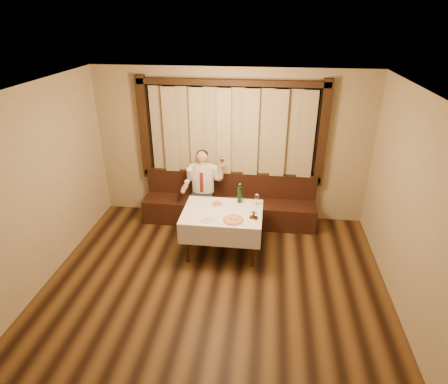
# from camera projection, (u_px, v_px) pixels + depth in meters

# --- Properties ---
(room) EXTENTS (5.01, 6.01, 2.81)m
(room) POSITION_uv_depth(u_px,v_px,m) (215.00, 189.00, 5.00)
(room) COLOR black
(room) RESTS_ON ground
(banquette) EXTENTS (3.20, 0.61, 0.94)m
(banquette) POSITION_uv_depth(u_px,v_px,m) (229.00, 206.00, 7.08)
(banquette) COLOR black
(banquette) RESTS_ON ground
(dining_table) EXTENTS (1.27, 0.97, 0.76)m
(dining_table) POSITION_uv_depth(u_px,v_px,m) (222.00, 217.00, 6.02)
(dining_table) COLOR black
(dining_table) RESTS_ON ground
(pizza) EXTENTS (0.32, 0.32, 0.03)m
(pizza) POSITION_uv_depth(u_px,v_px,m) (233.00, 220.00, 5.69)
(pizza) COLOR white
(pizza) RESTS_ON dining_table
(pasta_red) EXTENTS (0.24, 0.24, 0.08)m
(pasta_red) POSITION_uv_depth(u_px,v_px,m) (217.00, 203.00, 6.15)
(pasta_red) COLOR white
(pasta_red) RESTS_ON dining_table
(pasta_cream) EXTENTS (0.25, 0.25, 0.09)m
(pasta_cream) POSITION_uv_depth(u_px,v_px,m) (209.00, 218.00, 5.72)
(pasta_cream) COLOR white
(pasta_cream) RESTS_ON dining_table
(green_bottle) EXTENTS (0.08, 0.08, 0.35)m
(green_bottle) POSITION_uv_depth(u_px,v_px,m) (240.00, 195.00, 6.18)
(green_bottle) COLOR #12551A
(green_bottle) RESTS_ON dining_table
(table_wine_glass) EXTENTS (0.07, 0.07, 0.20)m
(table_wine_glass) POSITION_uv_depth(u_px,v_px,m) (257.00, 197.00, 6.12)
(table_wine_glass) COLOR white
(table_wine_glass) RESTS_ON dining_table
(cruet_caddy) EXTENTS (0.13, 0.08, 0.13)m
(cruet_caddy) POSITION_uv_depth(u_px,v_px,m) (254.00, 216.00, 5.74)
(cruet_caddy) COLOR black
(cruet_caddy) RESTS_ON dining_table
(seated_man) EXTENTS (0.76, 0.57, 1.40)m
(seated_man) POSITION_uv_depth(u_px,v_px,m) (202.00, 182.00, 6.83)
(seated_man) COLOR black
(seated_man) RESTS_ON ground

